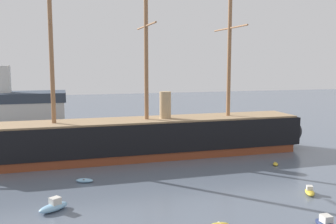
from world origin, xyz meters
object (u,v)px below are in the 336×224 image
object	(u,v)px
dinghy_alongside_bow	(85,180)
dinghy_far_right	(285,141)
tall_ship	(147,137)
motorboat_distant_centre	(150,140)
motorboat_mid_right	(310,191)
motorboat_mid_left	(54,206)
dinghy_far_left	(10,158)
dinghy_alongside_stern	(276,164)

from	to	relation	value
dinghy_alongside_bow	dinghy_far_right	bearing A→B (deg)	20.81
tall_ship	motorboat_distant_centre	world-z (taller)	tall_ship
motorboat_mid_right	tall_ship	bearing A→B (deg)	122.70
dinghy_alongside_bow	dinghy_far_right	size ratio (longest dim) A/B	0.91
tall_ship	dinghy_alongside_bow	xyz separation A→B (m)	(-12.81, -13.24, -3.64)
motorboat_mid_left	dinghy_far_left	bearing A→B (deg)	106.39
motorboat_distant_centre	dinghy_far_right	bearing A→B (deg)	-14.94
dinghy_far_left	tall_ship	bearing A→B (deg)	-12.07
motorboat_mid_left	dinghy_far_right	bearing A→B (deg)	29.02
tall_ship	motorboat_mid_left	distance (m)	29.54
dinghy_alongside_bow	motorboat_distant_centre	bearing A→B (deg)	57.74
tall_ship	dinghy_far_right	xyz separation A→B (m)	(33.62, 4.40, -3.61)
dinghy_far_left	motorboat_mid_left	bearing A→B (deg)	-73.61
motorboat_mid_left	dinghy_far_right	world-z (taller)	motorboat_mid_left
motorboat_mid_left	dinghy_far_right	xyz separation A→B (m)	(50.80, 28.19, -0.24)
tall_ship	dinghy_far_left	xyz separation A→B (m)	(-25.80, 5.51, -3.73)
motorboat_mid_right	dinghy_alongside_bow	bearing A→B (deg)	155.20
motorboat_mid_right	motorboat_distant_centre	world-z (taller)	motorboat_distant_centre
dinghy_far_left	motorboat_distant_centre	distance (m)	30.03
dinghy_far_left	dinghy_alongside_bow	bearing A→B (deg)	-55.29
tall_ship	motorboat_distant_centre	size ratio (longest dim) A/B	15.67
dinghy_far_right	motorboat_distant_centre	xyz separation A→B (m)	(-30.21, 8.06, 0.31)
tall_ship	motorboat_distant_centre	bearing A→B (deg)	74.69
dinghy_alongside_stern	dinghy_alongside_bow	bearing A→B (deg)	-178.56
dinghy_alongside_bow	dinghy_far_left	bearing A→B (deg)	124.71
motorboat_mid_right	dinghy_alongside_bow	world-z (taller)	motorboat_mid_right
tall_ship	motorboat_mid_left	world-z (taller)	tall_ship
motorboat_mid_left	dinghy_far_left	distance (m)	30.55
dinghy_alongside_stern	dinghy_far_right	size ratio (longest dim) A/B	0.69
dinghy_far_right	motorboat_distant_centre	bearing A→B (deg)	165.06
tall_ship	motorboat_distant_centre	xyz separation A→B (m)	(3.41, 12.46, -3.30)
dinghy_alongside_stern	motorboat_distant_centre	xyz separation A→B (m)	(-17.67, 24.85, 0.42)
dinghy_far_left	motorboat_distant_centre	size ratio (longest dim) A/B	0.44
motorboat_mid_left	dinghy_far_right	distance (m)	58.10
tall_ship	dinghy_far_right	distance (m)	34.10
tall_ship	motorboat_mid_right	xyz separation A→B (m)	(17.49, -27.24, -3.54)
motorboat_distant_centre	dinghy_alongside_bow	bearing A→B (deg)	-122.26
dinghy_far_left	dinghy_alongside_stern	bearing A→B (deg)	-20.90
dinghy_far_right	motorboat_mid_left	bearing A→B (deg)	-150.98
motorboat_mid_left	motorboat_mid_right	world-z (taller)	motorboat_mid_left
dinghy_far_right	motorboat_mid_right	bearing A→B (deg)	-117.01
dinghy_alongside_stern	motorboat_distant_centre	world-z (taller)	motorboat_distant_centre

